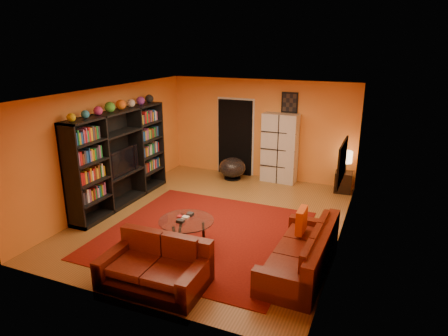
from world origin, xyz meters
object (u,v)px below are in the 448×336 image
at_px(table_lamp, 346,157).
at_px(sofa, 305,254).
at_px(coffee_table, 186,223).
at_px(storage_cabinet, 280,148).
at_px(loveseat, 157,266).
at_px(bowl_chair, 232,168).
at_px(side_table, 343,182).
at_px(entertainment_unit, 120,158).
at_px(tv, 120,161).

bearing_deg(table_lamp, sofa, -91.70).
relative_size(coffee_table, storage_cabinet, 0.55).
distance_m(loveseat, table_lamp, 5.52).
xyz_separation_m(sofa, bowl_chair, (-2.73, 3.71, 0.02)).
distance_m(side_table, table_lamp, 0.62).
relative_size(entertainment_unit, loveseat, 1.90).
distance_m(entertainment_unit, bowl_chair, 3.10).
relative_size(storage_cabinet, table_lamp, 3.40).
distance_m(loveseat, bowl_chair, 4.97).
bearing_deg(bowl_chair, loveseat, -81.43).
distance_m(entertainment_unit, storage_cabinet, 4.01).
distance_m(sofa, bowl_chair, 4.60).
bearing_deg(coffee_table, entertainment_unit, 151.95).
bearing_deg(bowl_chair, side_table, 3.05).
bearing_deg(sofa, tv, 167.18).
bearing_deg(entertainment_unit, table_lamp, 30.37).
bearing_deg(coffee_table, tv, 153.10).
distance_m(storage_cabinet, bowl_chair, 1.35).
distance_m(entertainment_unit, table_lamp, 5.25).
relative_size(bowl_chair, table_lamp, 1.35).
bearing_deg(sofa, table_lamp, 89.91).
distance_m(coffee_table, table_lamp, 4.49).
bearing_deg(side_table, bowl_chair, -176.95).
bearing_deg(storage_cabinet, side_table, -2.50).
bearing_deg(entertainment_unit, storage_cabinet, 44.32).
relative_size(entertainment_unit, storage_cabinet, 1.68).
bearing_deg(bowl_chair, storage_cabinet, 14.24).
xyz_separation_m(tv, sofa, (4.36, -1.12, -0.72)).
bearing_deg(tv, loveseat, -134.46).
relative_size(storage_cabinet, bowl_chair, 2.53).
distance_m(tv, side_table, 5.30).
distance_m(storage_cabinet, side_table, 1.78).
distance_m(tv, storage_cabinet, 4.03).
height_order(storage_cabinet, bowl_chair, storage_cabinet).
bearing_deg(table_lamp, tv, -148.57).
bearing_deg(loveseat, sofa, -59.64).
height_order(coffee_table, bowl_chair, bowl_chair).
xyz_separation_m(sofa, coffee_table, (-2.12, -0.02, 0.16)).
height_order(tv, storage_cabinet, storage_cabinet).
height_order(coffee_table, side_table, side_table).
xyz_separation_m(entertainment_unit, loveseat, (2.43, -2.42, -0.77)).
height_order(bowl_chair, table_lamp, table_lamp).
relative_size(tv, storage_cabinet, 0.56).
relative_size(entertainment_unit, coffee_table, 3.06).
distance_m(entertainment_unit, tv, 0.11).
bearing_deg(loveseat, bowl_chair, 7.57).
bearing_deg(table_lamp, entertainment_unit, -149.63).
relative_size(loveseat, table_lamp, 3.00).
bearing_deg(bowl_chair, entertainment_unit, -123.98).
distance_m(tv, table_lamp, 5.25).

